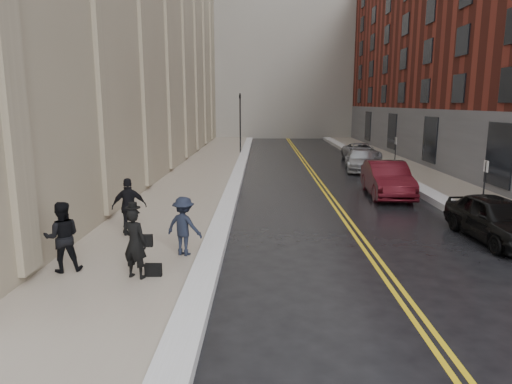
{
  "coord_description": "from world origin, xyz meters",
  "views": [
    {
      "loc": [
        -0.76,
        -9.53,
        4.4
      ],
      "look_at": [
        -0.94,
        4.76,
        1.6
      ],
      "focal_mm": 32.0,
      "sensor_mm": 36.0,
      "label": 1
    }
  ],
  "objects_px": {
    "car_black": "(496,219)",
    "car_silver_near": "(361,160)",
    "car_silver_far": "(361,153)",
    "pedestrian_main": "(135,243)",
    "car_maroon": "(387,179)",
    "pedestrian_b": "(184,226)",
    "pedestrian_a": "(62,237)",
    "pedestrian_c": "(129,207)"
  },
  "relations": [
    {
      "from": "car_black",
      "to": "car_silver_near",
      "type": "height_order",
      "value": "car_black"
    },
    {
      "from": "car_silver_far",
      "to": "pedestrian_main",
      "type": "bearing_deg",
      "value": -114.08
    },
    {
      "from": "car_black",
      "to": "pedestrian_main",
      "type": "relative_size",
      "value": 2.44
    },
    {
      "from": "car_black",
      "to": "car_silver_near",
      "type": "xyz_separation_m",
      "value": [
        -1.0,
        15.7,
        -0.05
      ]
    },
    {
      "from": "car_black",
      "to": "car_maroon",
      "type": "distance_m",
      "value": 7.36
    },
    {
      "from": "car_silver_far",
      "to": "car_black",
      "type": "bearing_deg",
      "value": -90.1
    },
    {
      "from": "car_silver_near",
      "to": "pedestrian_b",
      "type": "height_order",
      "value": "pedestrian_b"
    },
    {
      "from": "pedestrian_a",
      "to": "pedestrian_c",
      "type": "distance_m",
      "value": 3.39
    },
    {
      "from": "pedestrian_a",
      "to": "pedestrian_b",
      "type": "distance_m",
      "value": 3.16
    },
    {
      "from": "car_silver_near",
      "to": "pedestrian_b",
      "type": "bearing_deg",
      "value": -108.71
    },
    {
      "from": "pedestrian_main",
      "to": "pedestrian_a",
      "type": "relative_size",
      "value": 0.97
    },
    {
      "from": "pedestrian_main",
      "to": "pedestrian_b",
      "type": "bearing_deg",
      "value": -98.22
    },
    {
      "from": "car_maroon",
      "to": "car_silver_far",
      "type": "bearing_deg",
      "value": 86.29
    },
    {
      "from": "car_silver_near",
      "to": "pedestrian_a",
      "type": "height_order",
      "value": "pedestrian_a"
    },
    {
      "from": "car_maroon",
      "to": "pedestrian_a",
      "type": "relative_size",
      "value": 2.76
    },
    {
      "from": "car_maroon",
      "to": "pedestrian_main",
      "type": "height_order",
      "value": "pedestrian_main"
    },
    {
      "from": "car_black",
      "to": "pedestrian_c",
      "type": "height_order",
      "value": "pedestrian_c"
    },
    {
      "from": "pedestrian_a",
      "to": "car_silver_far",
      "type": "bearing_deg",
      "value": -138.67
    },
    {
      "from": "pedestrian_main",
      "to": "pedestrian_b",
      "type": "distance_m",
      "value": 1.97
    },
    {
      "from": "car_maroon",
      "to": "pedestrian_b",
      "type": "xyz_separation_m",
      "value": [
        -8.18,
        -9.14,
        0.16
      ]
    },
    {
      "from": "car_silver_far",
      "to": "pedestrian_b",
      "type": "distance_m",
      "value": 24.25
    },
    {
      "from": "car_silver_far",
      "to": "car_maroon",
      "type": "bearing_deg",
      "value": -96.94
    },
    {
      "from": "pedestrian_main",
      "to": "car_silver_far",
      "type": "bearing_deg",
      "value": -94.74
    },
    {
      "from": "pedestrian_a",
      "to": "pedestrian_c",
      "type": "relative_size",
      "value": 0.97
    },
    {
      "from": "car_silver_far",
      "to": "pedestrian_c",
      "type": "height_order",
      "value": "pedestrian_c"
    },
    {
      "from": "car_black",
      "to": "pedestrian_b",
      "type": "height_order",
      "value": "pedestrian_b"
    },
    {
      "from": "pedestrian_b",
      "to": "pedestrian_main",
      "type": "bearing_deg",
      "value": 84.86
    },
    {
      "from": "pedestrian_c",
      "to": "pedestrian_main",
      "type": "bearing_deg",
      "value": 92.0
    },
    {
      "from": "car_silver_far",
      "to": "pedestrian_c",
      "type": "relative_size",
      "value": 2.65
    },
    {
      "from": "car_silver_far",
      "to": "pedestrian_a",
      "type": "height_order",
      "value": "pedestrian_a"
    },
    {
      "from": "car_maroon",
      "to": "pedestrian_b",
      "type": "relative_size",
      "value": 2.99
    },
    {
      "from": "pedestrian_main",
      "to": "pedestrian_b",
      "type": "height_order",
      "value": "pedestrian_main"
    },
    {
      "from": "pedestrian_a",
      "to": "pedestrian_c",
      "type": "height_order",
      "value": "pedestrian_c"
    },
    {
      "from": "car_black",
      "to": "pedestrian_a",
      "type": "height_order",
      "value": "pedestrian_a"
    },
    {
      "from": "car_silver_near",
      "to": "pedestrian_c",
      "type": "height_order",
      "value": "pedestrian_c"
    },
    {
      "from": "car_maroon",
      "to": "car_silver_far",
      "type": "distance_m",
      "value": 13.15
    },
    {
      "from": "car_black",
      "to": "pedestrian_c",
      "type": "xyz_separation_m",
      "value": [
        -11.85,
        0.04,
        0.35
      ]
    },
    {
      "from": "car_silver_near",
      "to": "car_silver_far",
      "type": "relative_size",
      "value": 0.95
    },
    {
      "from": "car_silver_far",
      "to": "car_silver_near",
      "type": "bearing_deg",
      "value": -102.52
    },
    {
      "from": "car_black",
      "to": "pedestrian_b",
      "type": "xyz_separation_m",
      "value": [
        -9.75,
        -1.95,
        0.25
      ]
    },
    {
      "from": "car_silver_near",
      "to": "pedestrian_a",
      "type": "distance_m",
      "value": 22.24
    },
    {
      "from": "car_silver_far",
      "to": "pedestrian_a",
      "type": "bearing_deg",
      "value": -118.31
    }
  ]
}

